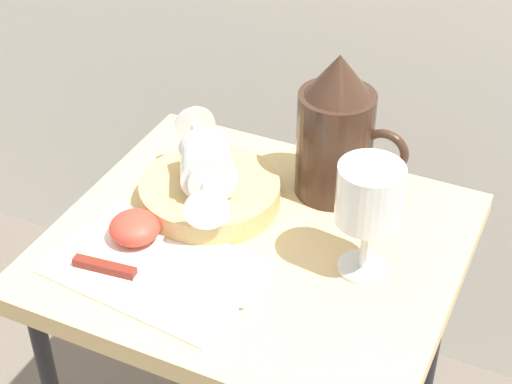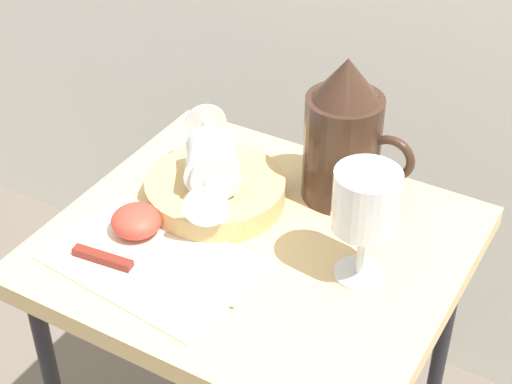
{
  "view_description": "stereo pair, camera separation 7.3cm",
  "coord_description": "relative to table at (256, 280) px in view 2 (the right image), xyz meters",
  "views": [
    {
      "loc": [
        0.35,
        -0.76,
        1.39
      ],
      "look_at": [
        0.0,
        0.0,
        0.77
      ],
      "focal_mm": 57.49,
      "sensor_mm": 36.0,
      "label": 1
    },
    {
      "loc": [
        0.42,
        -0.73,
        1.39
      ],
      "look_at": [
        0.0,
        0.0,
        0.77
      ],
      "focal_mm": 57.49,
      "sensor_mm": 36.0,
      "label": 2
    }
  ],
  "objects": [
    {
      "name": "table",
      "position": [
        0.0,
        0.0,
        0.0
      ],
      "size": [
        0.53,
        0.47,
        0.69
      ],
      "color": "tan",
      "rests_on": "ground_plane"
    },
    {
      "name": "linen_napkin",
      "position": [
        -0.09,
        -0.11,
        0.07
      ],
      "size": [
        0.28,
        0.2,
        0.0
      ],
      "primitive_type": "cube",
      "rotation": [
        0.0,
        0.0,
        -0.1
      ],
      "color": "silver",
      "rests_on": "table"
    },
    {
      "name": "basket_tray",
      "position": [
        -0.09,
        0.05,
        0.09
      ],
      "size": [
        0.2,
        0.2,
        0.03
      ],
      "primitive_type": "cylinder",
      "color": "tan",
      "rests_on": "table"
    },
    {
      "name": "pitcher",
      "position": [
        0.05,
        0.15,
        0.16
      ],
      "size": [
        0.16,
        0.11,
        0.22
      ],
      "color": "#382319",
      "rests_on": "table"
    },
    {
      "name": "wine_glass_upright",
      "position": [
        0.15,
        0.01,
        0.18
      ],
      "size": [
        0.08,
        0.08,
        0.16
      ],
      "color": "silver",
      "rests_on": "table"
    },
    {
      "name": "wine_glass_tipped_near",
      "position": [
        -0.09,
        0.05,
        0.14
      ],
      "size": [
        0.14,
        0.16,
        0.07
      ],
      "color": "silver",
      "rests_on": "basket_tray"
    },
    {
      "name": "wine_glass_tipped_far",
      "position": [
        -0.09,
        0.03,
        0.14
      ],
      "size": [
        0.12,
        0.15,
        0.07
      ],
      "color": "silver",
      "rests_on": "basket_tray"
    },
    {
      "name": "apple_half_left",
      "position": [
        -0.14,
        -0.07,
        0.1
      ],
      "size": [
        0.07,
        0.07,
        0.04
      ],
      "primitive_type": "ellipsoid",
      "color": "#CC3D2D",
      "rests_on": "linen_napkin"
    },
    {
      "name": "knife",
      "position": [
        -0.11,
        -0.14,
        0.08
      ],
      "size": [
        0.23,
        0.04,
        0.01
      ],
      "color": "silver",
      "rests_on": "linen_napkin"
    }
  ]
}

